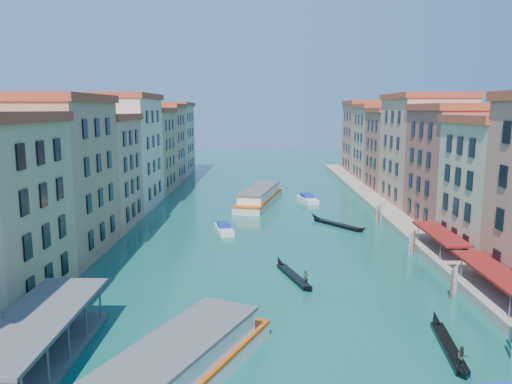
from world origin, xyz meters
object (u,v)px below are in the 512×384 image
at_px(vaporetto_near, 165,377).
at_px(gondola_fore, 293,275).
at_px(vaporetto_stop, 37,346).
at_px(gondola_right, 449,346).
at_px(vaporetto_far, 259,197).

height_order(vaporetto_near, gondola_fore, vaporetto_near).
distance_m(vaporetto_stop, gondola_right, 30.53).
xyz_separation_m(vaporetto_far, gondola_fore, (3.92, -42.77, -1.11)).
height_order(vaporetto_stop, vaporetto_near, vaporetto_stop).
bearing_deg(gondola_right, vaporetto_far, 110.53).
distance_m(vaporetto_near, gondola_fore, 24.95).
height_order(vaporetto_stop, vaporetto_far, vaporetto_stop).
height_order(vaporetto_stop, gondola_fore, vaporetto_stop).
distance_m(vaporetto_far, gondola_fore, 42.96).
xyz_separation_m(vaporetto_near, gondola_right, (20.42, 6.56, -1.05)).
height_order(vaporetto_near, gondola_right, vaporetto_near).
relative_size(vaporetto_far, gondola_fore, 2.16).
bearing_deg(gondola_fore, gondola_right, -74.22).
bearing_deg(vaporetto_near, vaporetto_far, 109.63).
bearing_deg(gondola_fore, vaporetto_stop, -153.64).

